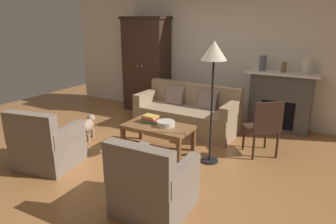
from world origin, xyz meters
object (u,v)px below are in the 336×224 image
Objects in this scene: fireplace at (280,101)px; mantel_vase_bronze at (284,67)px; mantel_vase_slate at (263,63)px; dog at (88,126)px; floor_lamp at (214,58)px; mantel_vase_cream at (307,66)px; armoire at (147,65)px; book_stack at (150,119)px; armchair_near_right at (152,186)px; side_chair_wooden at (264,125)px; couch at (188,114)px; fruit_bowl at (166,124)px; armchair_near_left at (47,146)px; coffee_table at (158,129)px.

mantel_vase_bronze reaches higher than fireplace.
mantel_vase_slate reaches higher than dog.
mantel_vase_cream is at bearing 62.45° from floor_lamp.
armoire is 2.27m from book_stack.
armchair_near_right is at bearing -107.75° from mantel_vase_cream.
side_chair_wooden is (0.72, 2.04, 0.20)m from armchair_near_right.
mantel_vase_slate is at bearing -177.30° from fireplace.
couch is 2.20× the size of armchair_near_right.
fruit_bowl is 0.32× the size of armchair_near_left.
book_stack is at bearing -132.42° from mantel_vase_bronze.
mantel_vase_bronze is (1.52, 1.94, 0.85)m from coffee_table.
mantel_vase_bronze is at bearing 28.47° from couch.
couch is at bearing -144.17° from mantel_vase_slate.
floor_lamp reaches higher than dog.
couch is 2.62m from armchair_near_left.
armoire is at bearing -178.66° from mantel_vase_slate.
book_stack reaches higher than dog.
fruit_bowl is 0.33× the size of armchair_near_right.
armchair_near_left is at bearing -128.90° from fireplace.
coffee_table is at bearing -127.81° from fireplace.
armchair_near_right is (-0.71, -3.40, -0.90)m from mantel_vase_bronze.
fireplace is at bearing 51.10° from armchair_near_left.
mantel_vase_bronze is 0.20× the size of side_chair_wooden.
coffee_table is 1.67m from armchair_near_right.
fruit_bowl is 0.55× the size of dog.
mantel_vase_slate is at bearing 1.34° from armoire.
armchair_near_left reaches higher than dog.
armchair_near_right reaches higher than coffee_table.
couch is 1.07m from book_stack.
mantel_vase_bronze is (1.71, 1.87, 0.73)m from book_stack.
armoire is 1.09× the size of couch.
armchair_near_left is (-1.08, -2.39, -0.00)m from couch.
armchair_near_left is at bearing -132.91° from mantel_vase_cream.
couch is 2.29m from mantel_vase_cream.
fruit_bowl is at bearing -5.50° from book_stack.
coffee_table is 1.36m from dog.
armchair_near_right is 1.65× the size of dog.
armchair_near_right is at bearing -56.87° from book_stack.
fireplace is 1.37m from side_chair_wooden.
armoire is 7.22× the size of fruit_bowl.
mantel_vase_slate reaches higher than mantel_vase_bronze.
mantel_vase_bronze is at bearing 36.74° from dog.
dog is at bearing -87.48° from armoire.
armoire is 2.95m from mantel_vase_bronze.
armoire is 2.23m from dog.
armchair_near_right is at bearing -101.76° from mantel_vase_bronze.
coffee_table is (1.43, -1.88, -0.69)m from armoire.
armoire is 7.07× the size of mantel_vase_cream.
mantel_vase_slate is 0.76m from mantel_vase_cream.
fireplace is 6.85× the size of mantel_vase_bronze.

